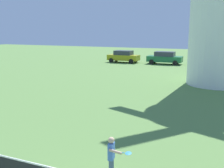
% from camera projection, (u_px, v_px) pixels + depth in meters
% --- Properties ---
extents(player_far, '(0.75, 0.42, 1.23)m').
position_uv_depth(player_far, '(112.00, 155.00, 7.90)').
color(player_far, slate).
rests_on(player_far, ground_plane).
extents(parked_car_mustard, '(4.12, 1.92, 1.56)m').
position_uv_depth(parked_car_mustard, '(123.00, 56.00, 36.22)').
color(parked_car_mustard, '#999919').
rests_on(parked_car_mustard, ground_plane).
extents(parked_car_green, '(4.34, 1.94, 1.56)m').
position_uv_depth(parked_car_green, '(165.00, 58.00, 34.43)').
color(parked_car_green, '#1E6638').
rests_on(parked_car_green, ground_plane).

